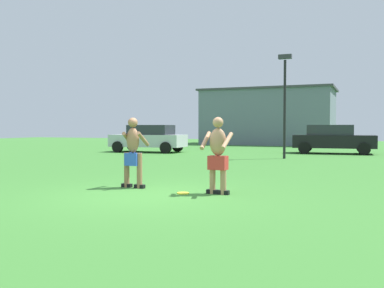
% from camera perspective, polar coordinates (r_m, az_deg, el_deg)
% --- Properties ---
extents(ground_plane, '(80.00, 80.00, 0.00)m').
position_cam_1_polar(ground_plane, '(9.09, -5.99, -6.92)').
color(ground_plane, '#38752D').
extents(player_near, '(0.63, 0.58, 1.68)m').
position_cam_1_polar(player_near, '(10.17, -7.96, -0.94)').
color(player_near, black).
rests_on(player_near, ground_plane).
extents(player_in_red, '(0.61, 0.56, 1.67)m').
position_cam_1_polar(player_in_red, '(9.12, 3.51, -1.28)').
color(player_in_red, black).
rests_on(player_in_red, ground_plane).
extents(frisbee, '(0.26, 0.26, 0.03)m').
position_cam_1_polar(frisbee, '(9.27, -1.23, -6.65)').
color(frisbee, yellow).
rests_on(frisbee, ground_plane).
extents(car_black_near_post, '(4.41, 2.25, 1.58)m').
position_cam_1_polar(car_black_near_post, '(24.47, 18.50, 0.70)').
color(car_black_near_post, black).
rests_on(car_black_near_post, ground_plane).
extents(car_silver_far_end, '(4.39, 2.22, 1.58)m').
position_cam_1_polar(car_silver_far_end, '(24.70, -5.86, 0.82)').
color(car_silver_far_end, silver).
rests_on(car_silver_far_end, ground_plane).
extents(lamp_post, '(0.60, 0.24, 4.78)m').
position_cam_1_polar(lamp_post, '(19.96, 12.43, 6.70)').
color(lamp_post, black).
rests_on(lamp_post, ground_plane).
extents(outbuilding_behind_lot, '(10.84, 6.36, 4.64)m').
position_cam_1_polar(outbuilding_behind_lot, '(36.43, 10.33, 3.62)').
color(outbuilding_behind_lot, slate).
rests_on(outbuilding_behind_lot, ground_plane).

